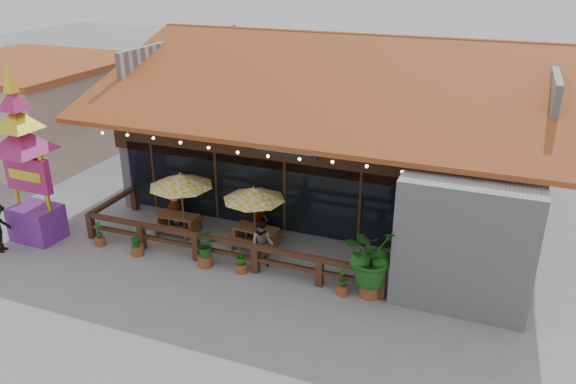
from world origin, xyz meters
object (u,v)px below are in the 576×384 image
at_px(tropical_plant, 372,256).
at_px(picnic_table_left, 178,221).
at_px(picnic_table_right, 256,234).
at_px(thai_sign_tower, 22,145).
at_px(umbrella_left, 181,181).
at_px(umbrella_right, 254,194).

bearing_deg(tropical_plant, picnic_table_left, 168.99).
height_order(picnic_table_right, tropical_plant, tropical_plant).
height_order(picnic_table_left, thai_sign_tower, thai_sign_tower).
bearing_deg(tropical_plant, picnic_table_right, 161.06).
bearing_deg(tropical_plant, umbrella_left, 169.07).
relative_size(umbrella_right, picnic_table_right, 1.53).
xyz_separation_m(picnic_table_left, thai_sign_tower, (-4.11, -2.04, 2.84)).
xyz_separation_m(umbrella_right, picnic_table_right, (0.03, -0.01, -1.40)).
bearing_deg(tropical_plant, umbrella_right, 161.03).
distance_m(umbrella_right, thai_sign_tower, 7.40).
bearing_deg(umbrella_left, tropical_plant, -10.93).
bearing_deg(thai_sign_tower, umbrella_left, 24.16).
xyz_separation_m(umbrella_left, thai_sign_tower, (-4.40, -1.97, 1.30)).
bearing_deg(picnic_table_left, tropical_plant, -11.01).
relative_size(umbrella_left, umbrella_right, 1.07).
height_order(umbrella_left, picnic_table_right, umbrella_left).
distance_m(thai_sign_tower, tropical_plant, 11.30).
height_order(umbrella_left, tropical_plant, umbrella_left).
height_order(umbrella_right, tropical_plant, tropical_plant).
bearing_deg(umbrella_left, umbrella_right, 2.95).
relative_size(picnic_table_left, picnic_table_right, 0.94).
distance_m(umbrella_left, thai_sign_tower, 5.00).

